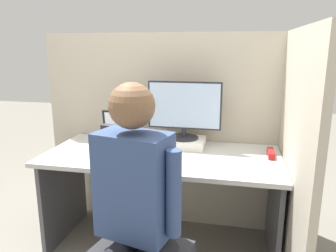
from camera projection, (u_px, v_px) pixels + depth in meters
name	position (u px, v px, depth m)	size (l,w,h in m)	color
cubicle_panel_back	(173.00, 132.00, 2.67)	(2.14, 0.04, 1.57)	#B7AD99
cubicle_panel_right	(291.00, 158.00, 2.04)	(0.04, 1.41, 1.57)	#B7AD99
desk	(162.00, 176.00, 2.34)	(1.64, 0.76, 0.73)	#B7B7B2
paper_box	(184.00, 142.00, 2.46)	(0.31, 0.25, 0.06)	white
monitor	(184.00, 109.00, 2.40)	(0.54, 0.21, 0.43)	#232328
laptop	(120.00, 141.00, 2.42)	(0.31, 0.25, 0.27)	black
mouse	(147.00, 156.00, 2.20)	(0.06, 0.04, 0.03)	gray
stapler	(271.00, 153.00, 2.23)	(0.04, 0.16, 0.04)	#A31919
carrot_toy	(132.00, 163.00, 2.05)	(0.05, 0.13, 0.05)	orange
office_chair	(137.00, 231.00, 1.71)	(0.56, 0.61, 1.04)	#2D2D33
person	(133.00, 205.00, 1.49)	(0.47, 0.51, 1.31)	black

